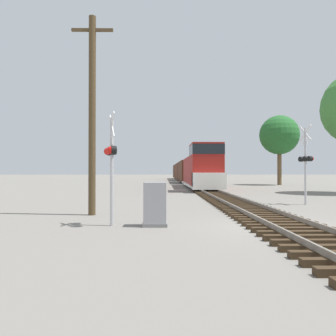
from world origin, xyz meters
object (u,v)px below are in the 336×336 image
crossing_signal_far (306,160)px  relay_cabinet (155,205)px  tree_mid_background (279,135)px  freight_train (186,171)px  utility_pole (92,113)px  crossing_signal_near (111,156)px

crossing_signal_far → relay_cabinet: (-8.40, -7.22, -1.78)m
crossing_signal_far → relay_cabinet: size_ratio=3.00×
relay_cabinet → tree_mid_background: tree_mid_background is taller
tree_mid_background → freight_train: bearing=133.3°
crossing_signal_far → tree_mid_background: size_ratio=0.46×
crossing_signal_far → tree_mid_background: tree_mid_background is taller
relay_cabinet → utility_pole: 5.47m
freight_train → tree_mid_background: tree_mid_background is taller
utility_pole → tree_mid_background: tree_mid_background is taller
freight_train → tree_mid_background: (12.33, -13.10, 5.10)m
crossing_signal_far → tree_mid_background: (8.23, 27.35, 4.49)m
crossing_signal_near → utility_pole: 3.69m
relay_cabinet → tree_mid_background: size_ratio=0.15×
freight_train → crossing_signal_near: 47.92m
relay_cabinet → utility_pole: size_ratio=0.17×
freight_train → crossing_signal_near: size_ratio=16.33×
crossing_signal_far → relay_cabinet: 11.22m
relay_cabinet → tree_mid_background: (16.63, 34.56, 6.27)m
tree_mid_background → crossing_signal_far: bearing=-106.8°
relay_cabinet → crossing_signal_far: bearing=40.7°
crossing_signal_far → utility_pole: utility_pole is taller
crossing_signal_near → tree_mid_background: 39.23m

